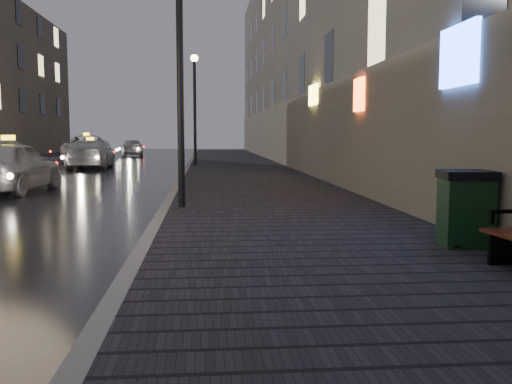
# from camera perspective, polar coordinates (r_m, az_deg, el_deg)

# --- Properties ---
(sidewalk) EXTENTS (4.60, 58.00, 0.15)m
(sidewalk) POSITION_cam_1_polar(r_m,az_deg,el_deg) (26.88, -1.74, 2.46)
(sidewalk) COLOR black
(sidewalk) RESTS_ON ground
(curb) EXTENTS (0.20, 58.00, 0.15)m
(curb) POSITION_cam_1_polar(r_m,az_deg,el_deg) (26.85, -6.86, 2.42)
(curb) COLOR slate
(curb) RESTS_ON ground
(building_near) EXTENTS (1.80, 50.00, 13.00)m
(building_near) POSITION_cam_1_polar(r_m,az_deg,el_deg) (31.53, 3.80, 14.65)
(building_near) COLOR #605B54
(building_near) RESTS_ON ground
(lamp_near) EXTENTS (0.36, 0.36, 5.28)m
(lamp_near) POSITION_cam_1_polar(r_m,az_deg,el_deg) (11.95, -7.64, 14.66)
(lamp_near) COLOR black
(lamp_near) RESTS_ON sidewalk
(lamp_far) EXTENTS (0.36, 0.36, 5.28)m
(lamp_far) POSITION_cam_1_polar(r_m,az_deg,el_deg) (27.86, -6.15, 9.57)
(lamp_far) COLOR black
(lamp_far) RESTS_ON sidewalk
(trash_bin) EXTENTS (0.75, 0.75, 1.01)m
(trash_bin) POSITION_cam_1_polar(r_m,az_deg,el_deg) (8.09, 20.22, -1.48)
(trash_bin) COLOR black
(trash_bin) RESTS_ON sidewalk
(taxi_near) EXTENTS (2.10, 4.46, 1.48)m
(taxi_near) POSITION_cam_1_polar(r_m,az_deg,el_deg) (17.46, -23.44, 2.36)
(taxi_near) COLOR silver
(taxi_near) RESTS_ON ground
(taxi_mid) EXTENTS (2.09, 4.75, 1.36)m
(taxi_mid) POSITION_cam_1_polar(r_m,az_deg,el_deg) (28.75, -16.21, 3.65)
(taxi_mid) COLOR silver
(taxi_mid) RESTS_ON ground
(taxi_far) EXTENTS (3.41, 6.04, 1.59)m
(taxi_far) POSITION_cam_1_polar(r_m,az_deg,el_deg) (35.88, -16.57, 4.21)
(taxi_far) COLOR silver
(taxi_far) RESTS_ON ground
(car_far) EXTENTS (1.94, 3.98, 1.31)m
(car_far) POSITION_cam_1_polar(r_m,az_deg,el_deg) (43.14, -12.26, 4.36)
(car_far) COLOR #A3A3AB
(car_far) RESTS_ON ground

